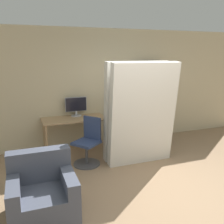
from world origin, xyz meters
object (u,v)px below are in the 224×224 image
object	(u,v)px
monitor	(76,106)
office_chair	(88,146)
bookshelf	(147,104)
mattress_near	(143,115)
armchair	(42,194)
mattress_far	(136,111)

from	to	relation	value
monitor	office_chair	bearing A→B (deg)	-89.37
bookshelf	mattress_near	size ratio (longest dim) A/B	0.94
office_chair	armchair	size ratio (longest dim) A/B	1.09
office_chair	mattress_far	size ratio (longest dim) A/B	0.46
monitor	bookshelf	size ratio (longest dim) A/B	0.26
mattress_near	armchair	world-z (taller)	mattress_near
monitor	mattress_far	distance (m)	1.44
monitor	mattress_near	xyz separation A→B (m)	(1.01, -1.32, 0.02)
monitor	armchair	xyz separation A→B (m)	(-0.98, -2.32, -0.66)
monitor	bookshelf	bearing A→B (deg)	0.63
monitor	mattress_far	bearing A→B (deg)	-45.28
bookshelf	office_chair	bearing A→B (deg)	-151.38
mattress_near	bookshelf	bearing A→B (deg)	59.51
monitor	armchair	bearing A→B (deg)	-112.95
bookshelf	mattress_near	distance (m)	1.56
armchair	office_chair	bearing A→B (deg)	53.94
office_chair	monitor	bearing A→B (deg)	90.63
office_chair	mattress_near	world-z (taller)	mattress_near
mattress_near	mattress_far	world-z (taller)	same
bookshelf	mattress_far	size ratio (longest dim) A/B	0.94
bookshelf	mattress_far	distance (m)	1.31
armchair	mattress_far	bearing A→B (deg)	33.08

